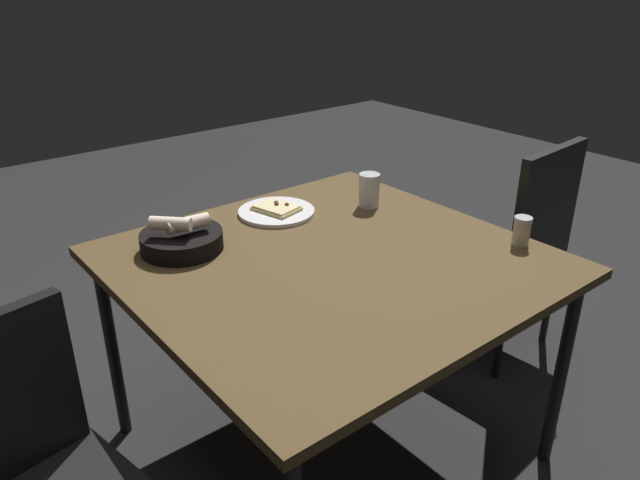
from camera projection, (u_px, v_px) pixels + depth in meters
ground at (329, 443)px, 2.10m from camera, size 8.00×8.00×0.00m
dining_table at (330, 273)px, 1.82m from camera, size 1.13×1.16×0.72m
pizza_plate at (276, 211)px, 2.10m from camera, size 0.26×0.26×0.04m
bread_basket at (182, 239)px, 1.83m from camera, size 0.25×0.25×0.12m
beer_glass at (369, 192)px, 2.15m from camera, size 0.07×0.07×0.12m
pepper_shaker at (521, 233)px, 1.86m from camera, size 0.05×0.05×0.09m
chair_far at (514, 240)px, 2.41m from camera, size 0.47×0.47×0.91m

